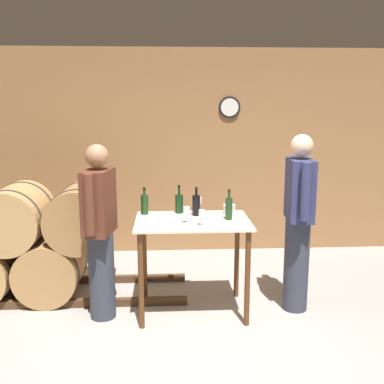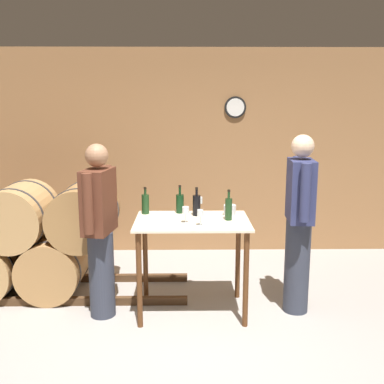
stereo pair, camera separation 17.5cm
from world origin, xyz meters
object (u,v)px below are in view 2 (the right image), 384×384
at_px(wine_bottle_left, 180,203).
at_px(ice_bucket, 230,210).
at_px(wine_bottle_center, 197,205).
at_px(wine_bottle_right, 229,208).
at_px(wine_glass_near_left, 186,211).
at_px(wine_glass_near_center, 200,214).
at_px(person_visitor_with_scarf, 299,221).
at_px(wine_glass_near_right, 199,201).
at_px(person_host, 100,228).
at_px(wine_bottle_far_left, 145,203).

distance_m(wine_bottle_left, ice_bucket, 0.50).
distance_m(wine_bottle_center, wine_bottle_right, 0.34).
relative_size(wine_glass_near_left, wine_glass_near_center, 1.05).
distance_m(wine_glass_near_center, person_visitor_with_scarf, 0.97).
xyz_separation_m(ice_bucket, person_visitor_with_scarf, (0.64, -0.19, -0.06)).
bearing_deg(ice_bucket, wine_glass_near_right, 157.14).
height_order(wine_bottle_center, person_visitor_with_scarf, person_visitor_with_scarf).
bearing_deg(ice_bucket, person_host, -168.27).
height_order(wine_glass_near_left, person_visitor_with_scarf, person_visitor_with_scarf).
distance_m(wine_bottle_right, wine_glass_near_right, 0.40).
distance_m(wine_glass_near_right, person_host, 1.02).
relative_size(wine_bottle_left, person_host, 0.17).
relative_size(wine_glass_near_right, person_host, 0.10).
bearing_deg(person_visitor_with_scarf, wine_bottle_center, 169.52).
height_order(wine_bottle_far_left, person_visitor_with_scarf, person_visitor_with_scarf).
xyz_separation_m(wine_bottle_far_left, person_host, (-0.40, -0.33, -0.15)).
relative_size(wine_bottle_right, person_host, 0.18).
distance_m(wine_bottle_left, wine_glass_near_left, 0.40).
bearing_deg(wine_glass_near_right, wine_bottle_center, -103.43).
relative_size(wine_glass_near_center, ice_bucket, 1.21).
distance_m(wine_bottle_far_left, ice_bucket, 0.84).
relative_size(wine_bottle_left, person_visitor_with_scarf, 0.16).
height_order(wine_bottle_left, wine_bottle_center, wine_bottle_center).
height_order(wine_bottle_right, wine_glass_near_center, wine_bottle_right).
xyz_separation_m(wine_bottle_left, ice_bucket, (0.49, -0.11, -0.05)).
height_order(wine_bottle_left, wine_bottle_right, wine_bottle_right).
xyz_separation_m(wine_bottle_far_left, wine_bottle_left, (0.34, 0.03, -0.00)).
distance_m(wine_glass_near_left, person_host, 0.81).
xyz_separation_m(wine_bottle_center, wine_glass_near_left, (-0.11, -0.28, 0.01)).
bearing_deg(person_host, wine_glass_near_right, 22.09).
bearing_deg(wine_bottle_center, wine_glass_near_left, -110.93).
height_order(wine_bottle_center, wine_glass_near_right, wine_bottle_center).
bearing_deg(ice_bucket, wine_bottle_left, 167.86).
bearing_deg(person_host, wine_bottle_right, 3.50).
bearing_deg(wine_bottle_left, ice_bucket, -12.14).
relative_size(wine_glass_near_right, ice_bucket, 1.30).
xyz_separation_m(wine_bottle_left, person_visitor_with_scarf, (1.13, -0.29, -0.11)).
bearing_deg(person_visitor_with_scarf, wine_bottle_right, 179.63).
relative_size(wine_bottle_far_left, wine_glass_near_center, 1.82).
distance_m(wine_glass_near_left, wine_glass_near_right, 0.43).
xyz_separation_m(wine_bottle_right, wine_glass_near_left, (-0.40, -0.11, 0.00)).
bearing_deg(person_host, wine_glass_near_center, -7.72).
distance_m(wine_glass_near_left, wine_glass_near_center, 0.16).
relative_size(wine_bottle_far_left, ice_bucket, 2.21).
bearing_deg(wine_bottle_center, wine_bottle_far_left, 170.84).
height_order(wine_bottle_left, ice_bucket, wine_bottle_left).
relative_size(wine_bottle_right, wine_glass_near_right, 1.85).
height_order(wine_glass_near_right, person_host, person_host).
xyz_separation_m(wine_glass_near_left, person_visitor_with_scarf, (1.07, 0.10, -0.12)).
bearing_deg(wine_bottle_center, wine_bottle_left, 145.43).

